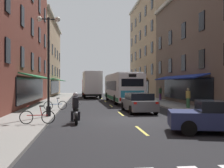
% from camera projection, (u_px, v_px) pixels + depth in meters
% --- Properties ---
extents(ground_plane, '(34.80, 80.00, 0.10)m').
position_uv_depth(ground_plane, '(128.00, 121.00, 15.20)').
color(ground_plane, black).
extents(lane_centre_dashes, '(0.14, 73.90, 0.01)m').
position_uv_depth(lane_centre_dashes, '(129.00, 120.00, 14.95)').
color(lane_centre_dashes, '#DBCC4C').
rests_on(lane_centre_dashes, ground).
extents(sidewalk_left, '(3.00, 80.00, 0.14)m').
position_uv_depth(sidewalk_left, '(24.00, 120.00, 14.55)').
color(sidewalk_left, gray).
rests_on(sidewalk_left, ground).
extents(sidewalk_right, '(3.00, 80.00, 0.14)m').
position_uv_depth(sidewalk_right, '(223.00, 117.00, 15.85)').
color(sidewalk_right, gray).
rests_on(sidewalk_right, ground).
extents(transit_bus, '(2.87, 11.30, 3.20)m').
position_uv_depth(transit_bus, '(122.00, 87.00, 29.10)').
color(transit_bus, white).
rests_on(transit_bus, ground).
extents(box_truck, '(2.81, 8.08, 3.81)m').
position_uv_depth(box_truck, '(91.00, 85.00, 38.26)').
color(box_truck, '#B21E19').
rests_on(box_truck, ground).
extents(sedan_near, '(2.04, 4.46, 1.43)m').
position_uv_depth(sedan_near, '(138.00, 102.00, 19.11)').
color(sedan_near, '#515154').
rests_on(sedan_near, ground).
extents(sedan_mid, '(2.03, 4.26, 1.48)m').
position_uv_depth(sedan_mid, '(89.00, 91.00, 50.20)').
color(sedan_mid, black).
rests_on(sedan_mid, ground).
extents(sedan_far, '(4.82, 2.83, 1.39)m').
position_uv_depth(sedan_far, '(224.00, 117.00, 11.08)').
color(sedan_far, navy).
rests_on(sedan_far, ground).
extents(motorcycle_rider, '(0.63, 2.07, 1.66)m').
position_uv_depth(motorcycle_rider, '(75.00, 110.00, 13.91)').
color(motorcycle_rider, black).
rests_on(motorcycle_rider, ground).
extents(bicycle_near, '(1.71, 0.48, 0.91)m').
position_uv_depth(bicycle_near, '(37.00, 117.00, 12.72)').
color(bicycle_near, black).
rests_on(bicycle_near, sidewalk_left).
extents(bicycle_mid, '(1.68, 0.57, 0.91)m').
position_uv_depth(bicycle_mid, '(55.00, 105.00, 19.52)').
color(bicycle_mid, black).
rests_on(bicycle_mid, sidewalk_left).
extents(pedestrian_near, '(0.47, 0.52, 1.62)m').
position_uv_depth(pedestrian_near, '(188.00, 97.00, 21.19)').
color(pedestrian_near, '#33663F').
rests_on(pedestrian_near, sidewalk_right).
extents(pedestrian_mid, '(0.36, 0.36, 1.63)m').
position_uv_depth(pedestrian_mid, '(160.00, 93.00, 31.18)').
color(pedestrian_mid, '#66387F').
rests_on(pedestrian_mid, sidewalk_right).
extents(street_lamp_twin, '(1.42, 0.32, 6.06)m').
position_uv_depth(street_lamp_twin, '(48.00, 61.00, 15.74)').
color(street_lamp_twin, black).
rests_on(street_lamp_twin, sidewalk_left).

